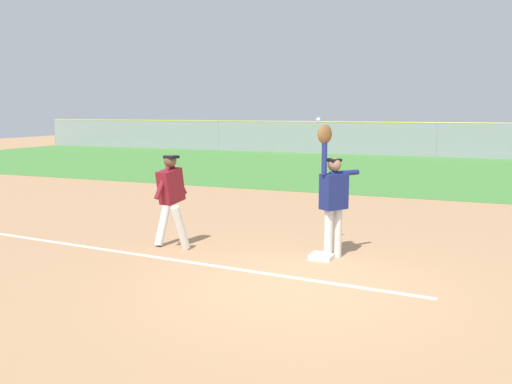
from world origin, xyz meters
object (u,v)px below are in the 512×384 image
Objects in this scene: runner at (171,194)px; parked_car_white at (361,140)px; first_base at (322,256)px; baseball at (318,120)px; parked_car_blue at (455,142)px; fielder at (333,193)px.

runner is 26.10m from parked_car_white.
parked_car_white reaches higher than first_base.
baseball is (2.51, 0.80, 1.35)m from runner.
first_base is 0.08× the size of parked_car_blue.
baseball is 25.68m from parked_car_white.
runner reaches higher than parked_car_white.
baseball is (-0.38, 0.34, 1.23)m from fielder.
first_base is 25.49m from parked_car_blue.
baseball is at bearing 117.27° from first_base.
first_base is at bearing 17.24° from runner.
first_base is 26.13m from parked_car_white.
parked_car_white is at bearing 100.04° from baseball.
parked_car_blue is at bearing 88.05° from first_base.
runner is 23.24× the size of baseball.
parked_car_white is at bearing 104.52° from runner.
parked_car_blue is (5.57, -0.22, 0.00)m from parked_car_white.
parked_car_white is (-1.95, 26.03, -0.32)m from runner.
fielder is at bearing 40.34° from first_base.
fielder is at bearing -42.23° from baseball.
parked_car_white is at bearing 100.37° from first_base.
parked_car_white is 0.97× the size of parked_car_blue.
baseball reaches higher than parked_car_white.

